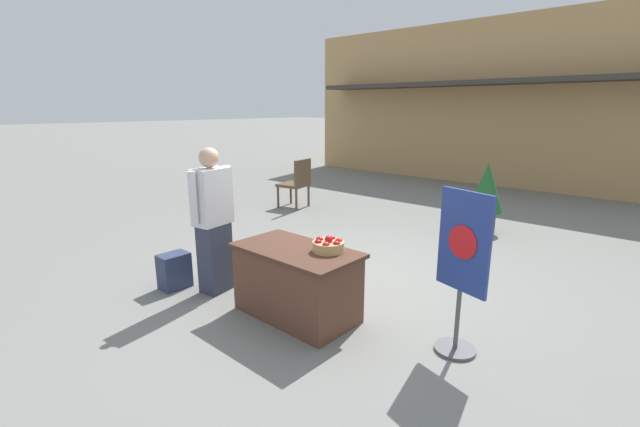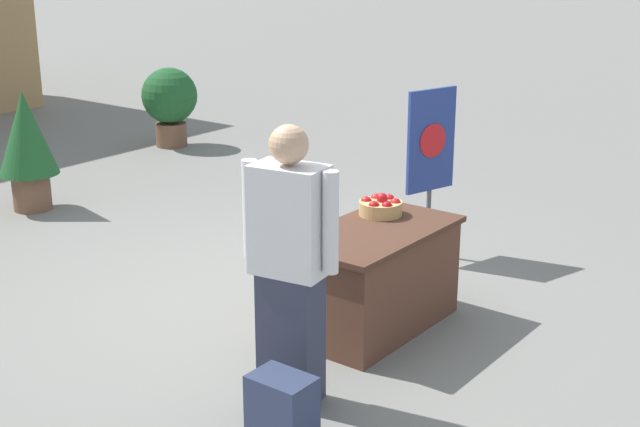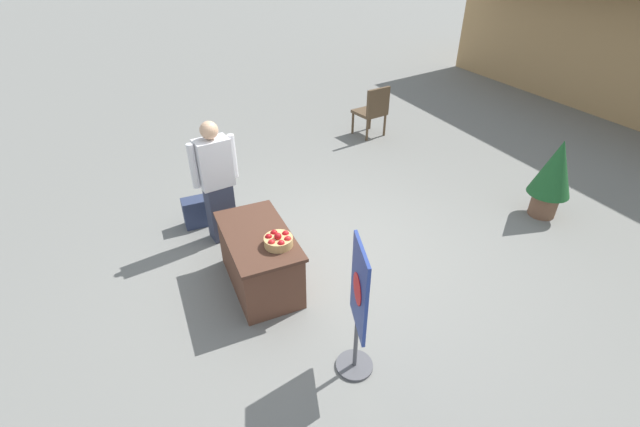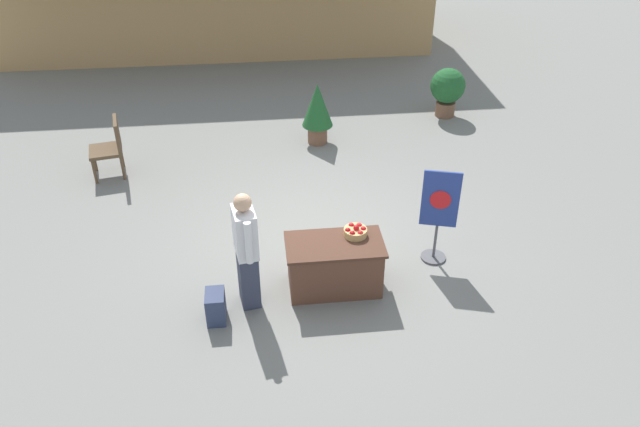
{
  "view_description": "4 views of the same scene",
  "coord_description": "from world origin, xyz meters",
  "views": [
    {
      "loc": [
        3.02,
        -3.85,
        2.1
      ],
      "look_at": [
        -0.32,
        -0.13,
        0.85
      ],
      "focal_mm": 24.0,
      "sensor_mm": 36.0,
      "label": 1
    },
    {
      "loc": [
        -4.68,
        -4.19,
        2.67
      ],
      "look_at": [
        -0.35,
        -0.89,
        0.94
      ],
      "focal_mm": 50.0,
      "sensor_mm": 36.0,
      "label": 2
    },
    {
      "loc": [
        3.97,
        -1.92,
        3.5
      ],
      "look_at": [
        -0.16,
        -0.1,
        0.59
      ],
      "focal_mm": 24.0,
      "sensor_mm": 36.0,
      "label": 3
    },
    {
      "loc": [
        -0.79,
        -7.48,
        5.56
      ],
      "look_at": [
        -0.03,
        -0.75,
        1.05
      ],
      "focal_mm": 35.0,
      "sensor_mm": 36.0,
      "label": 4
    }
  ],
  "objects": [
    {
      "name": "poster_board",
      "position": [
        1.65,
        -0.53,
        0.77
      ],
      "size": [
        0.5,
        0.36,
        1.44
      ],
      "rotation": [
        0.0,
        0.0,
        -1.85
      ],
      "color": "#4C4C51",
      "rests_on": "ground_plane"
    },
    {
      "name": "person_visitor",
      "position": [
        -1.01,
        -1.18,
        0.85
      ],
      "size": [
        0.32,
        0.6,
        1.67
      ],
      "rotation": [
        0.0,
        0.0,
        0.16
      ],
      "color": "#33384C",
      "rests_on": "ground_plane"
    },
    {
      "name": "backpack",
      "position": [
        -1.44,
        -1.47,
        0.21
      ],
      "size": [
        0.24,
        0.34,
        0.42
      ],
      "color": "#2D3856",
      "rests_on": "ground_plane"
    },
    {
      "name": "storefront_building",
      "position": [
        -1.71,
        9.82,
        2.18
      ],
      "size": [
        11.12,
        4.81,
        4.35
      ],
      "color": "tan",
      "rests_on": "ground_plane"
    },
    {
      "name": "display_table",
      "position": [
        0.14,
        -0.99,
        0.37
      ],
      "size": [
        1.29,
        0.71,
        0.73
      ],
      "color": "brown",
      "rests_on": "ground_plane"
    },
    {
      "name": "potted_plant_near_left",
      "position": [
        0.38,
        3.3,
        0.69
      ],
      "size": [
        0.58,
        0.58,
        1.19
      ],
      "color": "brown",
      "rests_on": "ground_plane"
    },
    {
      "name": "ground_plane",
      "position": [
        0.0,
        0.0,
        0.0
      ],
      "size": [
        120.0,
        120.0,
        0.0
      ],
      "primitive_type": "plane",
      "color": "slate"
    },
    {
      "name": "patio_chair",
      "position": [
        -3.31,
        2.48,
        0.58
      ],
      "size": [
        0.64,
        0.64,
        1.04
      ],
      "rotation": [
        0.0,
        0.0,
        3.33
      ],
      "color": "brown",
      "rests_on": "ground_plane"
    },
    {
      "name": "apple_basket",
      "position": [
        0.43,
        -0.84,
        0.79
      ],
      "size": [
        0.31,
        0.31,
        0.16
      ],
      "color": "tan",
      "rests_on": "display_table"
    }
  ]
}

